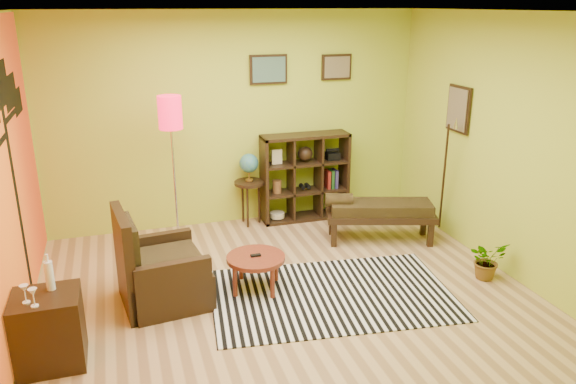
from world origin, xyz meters
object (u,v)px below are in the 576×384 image
object	(u,v)px
armchair	(158,274)
bench	(378,211)
globe_table	(249,171)
cube_shelf	(306,177)
coffee_table	(256,261)
side_cabinet	(49,329)
floor_lamp	(171,127)
potted_plant	(486,264)

from	to	relation	value
armchair	bench	world-z (taller)	armchair
globe_table	cube_shelf	distance (m)	0.81
coffee_table	globe_table	size ratio (longest dim) A/B	0.62
globe_table	bench	xyz separation A→B (m)	(1.40, -1.03, -0.35)
coffee_table	side_cabinet	world-z (taller)	side_cabinet
floor_lamp	side_cabinet	bearing A→B (deg)	-122.43
armchair	cube_shelf	distance (m)	2.81
cube_shelf	floor_lamp	bearing A→B (deg)	-164.36
side_cabinet	potted_plant	size ratio (longest dim) A/B	2.18
coffee_table	potted_plant	world-z (taller)	coffee_table
side_cabinet	globe_table	distance (m)	3.48
coffee_table	potted_plant	bearing A→B (deg)	-11.69
side_cabinet	floor_lamp	distance (m)	2.69
floor_lamp	potted_plant	bearing A→B (deg)	-29.95
coffee_table	armchair	xyz separation A→B (m)	(-0.99, 0.03, -0.02)
coffee_table	armchair	bearing A→B (deg)	178.40
cube_shelf	coffee_table	bearing A→B (deg)	-123.08
armchair	floor_lamp	bearing A→B (deg)	74.91
potted_plant	side_cabinet	bearing A→B (deg)	-176.99
armchair	side_cabinet	xyz separation A→B (m)	(-0.95, -0.77, 0.02)
bench	potted_plant	world-z (taller)	bench
coffee_table	globe_table	world-z (taller)	globe_table
floor_lamp	potted_plant	xyz separation A→B (m)	(3.12, -1.80, -1.35)
coffee_table	floor_lamp	xyz separation A→B (m)	(-0.65, 1.29, 1.20)
coffee_table	cube_shelf	world-z (taller)	cube_shelf
bench	potted_plant	bearing A→B (deg)	-62.20
side_cabinet	potted_plant	distance (m)	4.42
floor_lamp	globe_table	xyz separation A→B (m)	(1.03, 0.53, -0.77)
floor_lamp	potted_plant	size ratio (longest dim) A/B	4.32
potted_plant	cube_shelf	bearing A→B (deg)	119.26
side_cabinet	coffee_table	bearing A→B (deg)	20.88
floor_lamp	globe_table	distance (m)	1.39
floor_lamp	potted_plant	distance (m)	3.84
potted_plant	coffee_table	bearing A→B (deg)	168.31
armchair	bench	xyz separation A→B (m)	(2.77, 0.76, 0.10)
side_cabinet	bench	distance (m)	4.02
potted_plant	armchair	bearing A→B (deg)	171.16
coffee_table	potted_plant	xyz separation A→B (m)	(2.46, -0.51, -0.15)
side_cabinet	globe_table	size ratio (longest dim) A/B	0.96
floor_lamp	potted_plant	world-z (taller)	floor_lamp
armchair	side_cabinet	size ratio (longest dim) A/B	1.06
globe_table	bench	distance (m)	1.77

